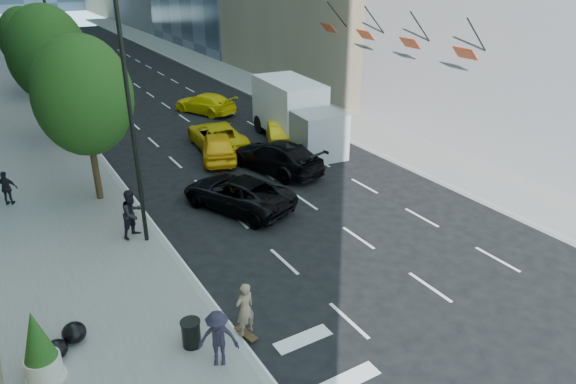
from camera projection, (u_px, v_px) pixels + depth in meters
ground at (338, 244)px, 20.39m from camera, size 160.00×160.00×0.00m
sidewalk_left at (15, 105)px, 39.60m from camera, size 6.00×120.00×0.15m
sidewalk_right at (237, 78)px, 48.46m from camera, size 4.00×120.00×0.15m
lamp_near at (134, 99)px, 18.16m from camera, size 2.13×0.22×10.00m
lamp_far at (54, 38)px, 32.22m from camera, size 2.13×0.22×10.00m
tree_near at (83, 96)px, 22.00m from camera, size 4.20×4.20×7.46m
tree_mid at (48, 54)px, 29.67m from camera, size 4.50×4.50×7.99m
tree_far at (25, 39)px, 40.11m from camera, size 3.90×3.90×6.92m
traffic_signal at (26, 32)px, 46.90m from camera, size 2.48×0.53×5.20m
facade_flags at (389, 35)px, 30.60m from camera, size 1.85×13.30×2.05m
skateboarder at (245, 312)px, 15.08m from camera, size 0.71×0.54×1.75m
black_sedan_lincoln at (237, 193)px, 23.06m from camera, size 4.42×5.94×1.50m
black_sedan_mercedes at (276, 156)px, 27.11m from camera, size 3.66×6.03×1.63m
taxi_a at (218, 146)px, 28.75m from camera, size 3.23×4.93×1.56m
taxi_b at (281, 131)px, 31.28m from camera, size 3.25×4.76×1.48m
taxi_c at (217, 135)px, 30.46m from camera, size 3.23×5.84×1.55m
taxi_d at (205, 103)px, 37.43m from camera, size 3.87×5.36×1.44m
city_bus at (65, 74)px, 42.41m from camera, size 5.53×11.90×3.23m
box_truck at (296, 113)px, 30.83m from camera, size 3.45×7.87×3.66m
pedestrian_a at (132, 214)px, 20.31m from camera, size 1.22×1.14×2.00m
pedestrian_b at (7, 188)px, 23.05m from camera, size 1.01×0.76×1.59m
pedestrian_c at (218, 339)px, 13.84m from camera, size 1.28×1.09×1.72m
trash_can at (191, 334)px, 14.70m from camera, size 0.54×0.54×0.81m
planter_shrub at (39, 348)px, 13.24m from camera, size 0.91×0.91×2.19m
garbage_bags at (67, 339)px, 14.67m from camera, size 1.20×1.15×0.59m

